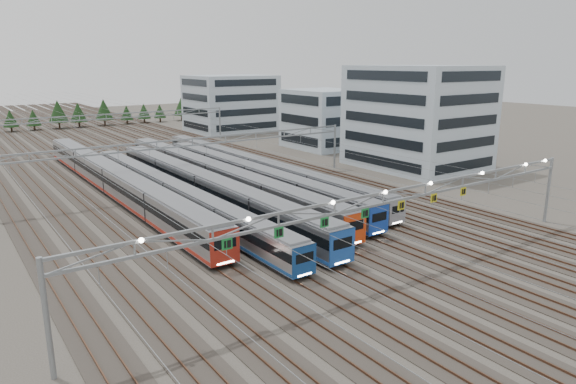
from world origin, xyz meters
TOP-DOWN VIEW (x-y plane):
  - ground at (0.00, 0.00)m, footprint 400.00×400.00m
  - track_bed at (0.00, 100.00)m, footprint 54.00×260.00m
  - train_a at (-11.25, 43.17)m, footprint 3.11×68.83m
  - train_b at (-6.75, 32.10)m, footprint 2.62×59.23m
  - train_c at (-2.25, 31.57)m, footprint 3.06×57.91m
  - train_d at (2.25, 37.45)m, footprint 3.07×63.18m
  - train_e at (6.75, 33.76)m, footprint 2.92×53.62m
  - train_f at (11.25, 40.43)m, footprint 2.68×64.01m
  - gantry_near at (-0.05, -0.12)m, footprint 56.36×0.61m
  - gantry_mid at (0.00, 40.00)m, footprint 56.36×0.36m
  - gantry_far at (0.00, 85.00)m, footprint 56.36×0.36m
  - depot_bldg_south at (41.19, 32.48)m, footprint 18.00×22.00m
  - depot_bldg_mid at (41.26, 59.69)m, footprint 14.00×16.00m
  - depot_bldg_north at (38.10, 97.57)m, footprint 22.00×18.00m
  - treeline at (-4.05, 130.25)m, footprint 87.50×5.60m

SIDE VIEW (x-z plane):
  - ground at x=0.00m, z-range 0.00..0.00m
  - track_bed at x=0.00m, z-range -1.22..4.20m
  - train_b at x=-6.75m, z-range 0.25..3.65m
  - train_f at x=11.25m, z-range 0.25..3.73m
  - train_e at x=6.75m, z-range 0.25..4.06m
  - train_c at x=-2.25m, z-range 0.25..4.25m
  - train_d at x=2.25m, z-range 0.25..4.25m
  - train_a at x=-11.25m, z-range 0.25..4.31m
  - treeline at x=-4.05m, z-range 0.72..7.74m
  - gantry_mid at x=0.00m, z-range 2.39..10.39m
  - gantry_far at x=0.00m, z-range 2.39..10.39m
  - depot_bldg_mid at x=41.26m, z-range 0.00..13.02m
  - gantry_near at x=-0.05m, z-range 3.05..11.13m
  - depot_bldg_north at x=38.10m, z-range 0.00..15.39m
  - depot_bldg_south at x=41.19m, z-range 0.00..18.41m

